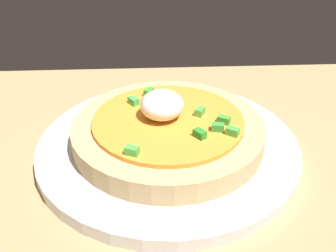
% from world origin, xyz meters
% --- Properties ---
extents(dining_table, '(1.24, 0.70, 0.02)m').
position_xyz_m(dining_table, '(0.00, 0.00, 0.01)').
color(dining_table, tan).
rests_on(dining_table, ground).
extents(plate, '(0.29, 0.29, 0.01)m').
position_xyz_m(plate, '(-0.06, -0.12, 0.03)').
color(plate, silver).
rests_on(plate, dining_table).
extents(pizza, '(0.21, 0.21, 0.06)m').
position_xyz_m(pizza, '(-0.06, -0.12, 0.05)').
color(pizza, tan).
rests_on(pizza, plate).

